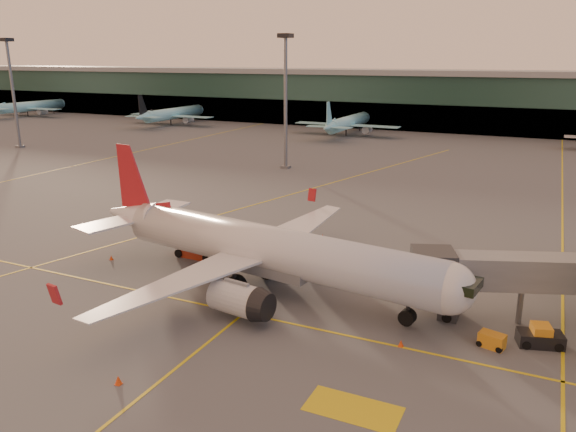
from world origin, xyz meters
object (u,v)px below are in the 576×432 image
at_px(main_airplane, 261,249).
at_px(catering_truck, 196,234).
at_px(gpu_cart, 492,341).
at_px(pushback_tug, 540,337).

distance_m(main_airplane, catering_truck, 11.94).
relative_size(main_airplane, gpu_cart, 18.86).
bearing_deg(gpu_cart, main_airplane, -171.54).
xyz_separation_m(catering_truck, gpu_cart, (31.95, -7.52, -2.05)).
xyz_separation_m(gpu_cart, pushback_tug, (3.33, 1.86, 0.14)).
height_order(gpu_cart, pushback_tug, pushback_tug).
bearing_deg(gpu_cart, catering_truck, -178.11).
bearing_deg(gpu_cart, pushback_tug, 44.34).
height_order(main_airplane, gpu_cart, main_airplane).
bearing_deg(catering_truck, gpu_cart, -12.69).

